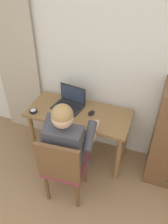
# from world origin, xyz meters

# --- Properties ---
(wall_back) EXTENTS (4.80, 0.05, 2.50)m
(wall_back) POSITION_xyz_m (0.00, 2.20, 1.25)
(wall_back) COLOR silver
(wall_back) RESTS_ON ground_plane
(curtain_panel) EXTENTS (0.60, 0.03, 2.26)m
(curtain_panel) POSITION_xyz_m (-1.34, 2.13, 1.13)
(curtain_panel) COLOR #BCAD99
(curtain_panel) RESTS_ON ground_plane
(desk) EXTENTS (1.21, 0.54, 0.71)m
(desk) POSITION_xyz_m (-0.39, 1.86, 0.60)
(desk) COLOR olive
(desk) RESTS_ON ground_plane
(chair) EXTENTS (0.45, 0.43, 0.89)m
(chair) POSITION_xyz_m (-0.31, 1.23, 0.50)
(chair) COLOR brown
(chair) RESTS_ON ground_plane
(person_seated) EXTENTS (0.56, 0.61, 1.20)m
(person_seated) POSITION_xyz_m (-0.33, 1.42, 0.68)
(person_seated) COLOR #6B84AD
(person_seated) RESTS_ON ground_plane
(laptop) EXTENTS (0.38, 0.30, 0.24)m
(laptop) POSITION_xyz_m (-0.53, 1.94, 0.76)
(laptop) COLOR #232326
(laptop) RESTS_ON desk
(computer_mouse) EXTENTS (0.08, 0.11, 0.03)m
(computer_mouse) POSITION_xyz_m (-0.24, 1.88, 0.73)
(computer_mouse) COLOR black
(computer_mouse) RESTS_ON desk
(desk_clock) EXTENTS (0.09, 0.09, 0.03)m
(desk_clock) POSITION_xyz_m (-0.88, 1.68, 0.73)
(desk_clock) COLOR black
(desk_clock) RESTS_ON desk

